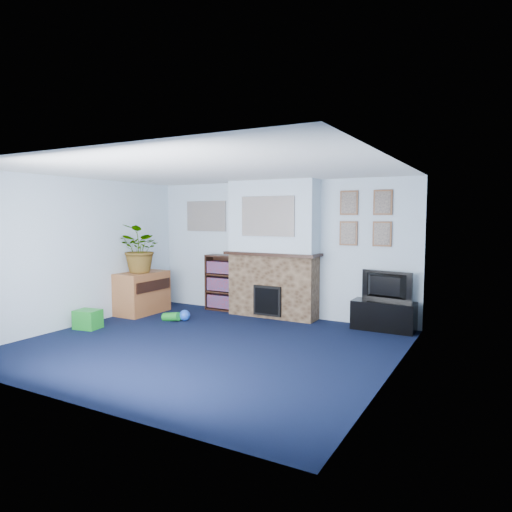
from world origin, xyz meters
The scene contains 26 objects.
floor centered at (0.00, 0.00, 0.00)m, with size 5.00×4.50×0.01m, color black.
ceiling centered at (0.00, 0.00, 2.40)m, with size 5.00×4.50×0.01m, color white.
wall_back centered at (0.00, 2.25, 1.20)m, with size 5.00×0.04×2.40m, color silver.
wall_front centered at (0.00, -2.25, 1.20)m, with size 5.00×0.04×2.40m, color silver.
wall_left centered at (-2.50, 0.00, 1.20)m, with size 0.04×4.50×2.40m, color silver.
wall_right centered at (2.50, 0.00, 1.20)m, with size 0.04×4.50×2.40m, color silver.
chimney_breast centered at (0.00, 2.05, 1.18)m, with size 1.72×0.50×2.40m.
collage_main centered at (0.00, 1.84, 1.78)m, with size 1.00×0.03×0.68m, color gray.
collage_left centered at (-1.55, 2.23, 1.78)m, with size 0.90×0.03×0.58m, color gray.
portrait_tl centered at (1.30, 2.23, 2.00)m, with size 0.30×0.03×0.40m, color brown.
portrait_tr centered at (1.85, 2.23, 2.00)m, with size 0.30×0.03×0.40m, color brown.
portrait_bl centered at (1.30, 2.23, 1.50)m, with size 0.30×0.03×0.40m, color brown.
portrait_br centered at (1.85, 2.23, 1.50)m, with size 0.30×0.03×0.40m, color brown.
tv_stand centered at (1.95, 2.03, 0.23)m, with size 0.96×0.40×0.46m, color black.
television centered at (1.95, 2.05, 0.69)m, with size 0.81×0.11×0.47m, color black.
bookshelf centered at (-1.12, 2.11, 0.50)m, with size 0.58×0.28×1.05m.
sideboard centered at (-2.24, 1.15, 0.35)m, with size 0.54×0.98×0.76m, color #995A31.
potted_plant centered at (-2.19, 1.10, 1.20)m, with size 0.79×0.68×0.88m, color #26661E.
mantel_clock centered at (-0.01, 2.00, 1.22)m, with size 0.11×0.07×0.16m, color gold.
mantel_candle centered at (0.37, 2.00, 1.23)m, with size 0.05×0.05×0.16m, color #B2BFC6.
mantel_teddy centered at (-0.57, 2.00, 1.22)m, with size 0.12×0.12×0.12m, color slate.
mantel_can centered at (0.76, 2.00, 1.21)m, with size 0.06×0.06×0.12m, color purple.
green_crate centered at (-2.19, -0.14, 0.14)m, with size 0.37×0.30×0.30m, color #198C26.
toy_ball centered at (-1.18, 1.03, 0.09)m, with size 0.19×0.19×0.19m, color blue.
toy_block centered at (-2.30, 0.99, 0.11)m, with size 0.20×0.20×0.24m, color purple.
toy_tube centered at (-1.37, 0.91, 0.07)m, with size 0.15×0.15×0.31m, color #198C26.
Camera 1 is at (3.58, -5.10, 1.79)m, focal length 32.00 mm.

